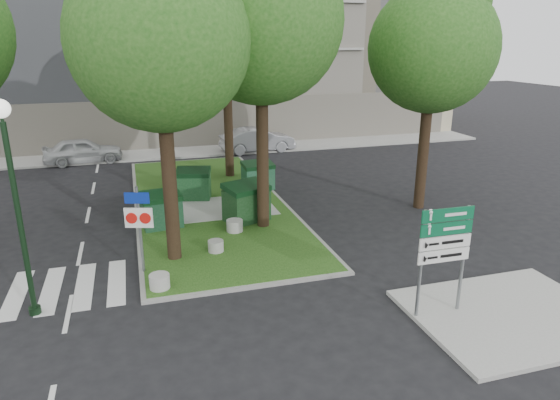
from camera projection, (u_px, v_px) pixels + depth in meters
name	position (u px, v px, depth m)	size (l,w,h in m)	color
ground	(236.00, 289.00, 14.34)	(120.00, 120.00, 0.00)	black
median_island	(210.00, 202.00, 21.75)	(6.00, 16.00, 0.12)	#1A4413
median_kerb	(210.00, 203.00, 21.75)	(6.30, 16.30, 0.10)	gray
sidewalk_corner	(510.00, 315.00, 12.90)	(5.00, 4.00, 0.12)	#999993
building_sidewalk	(175.00, 153.00, 31.18)	(42.00, 3.00, 0.12)	#999993
zebra_crossing	(101.00, 283.00, 14.68)	(5.00, 3.00, 0.01)	silver
apartment_building	(158.00, 22.00, 35.56)	(41.00, 12.00, 16.00)	#BFB68F
tree_median_near_left	(161.00, 22.00, 14.02)	(5.20, 5.20, 10.53)	black
tree_median_near_right	(263.00, 3.00, 16.59)	(5.60, 5.60, 11.46)	black
tree_median_mid	(163.00, 36.00, 20.19)	(4.80, 4.80, 9.99)	black
tree_median_far	(226.00, 6.00, 23.38)	(5.80, 5.80, 11.93)	black
tree_street_right	(435.00, 36.00, 19.27)	(5.00, 5.00, 10.06)	black
dumpster_a	(162.00, 210.00, 18.63)	(1.60, 1.23, 1.36)	#0E341C
dumpster_b	(194.00, 184.00, 21.94)	(1.68, 1.37, 1.37)	#13431D
dumpster_c	(246.00, 202.00, 19.25)	(1.95, 1.67, 1.53)	black
dumpster_d	(258.00, 176.00, 23.34)	(1.50, 1.12, 1.32)	#15472B
bollard_left	(160.00, 281.00, 14.12)	(0.57, 0.57, 0.41)	#A9A8A4
bollard_right	(235.00, 226.00, 18.30)	(0.60, 0.60, 0.43)	#9F9E9A
bollard_mid	(216.00, 246.00, 16.58)	(0.52, 0.52, 0.37)	#969591
litter_bin	(264.00, 184.00, 23.11)	(0.37, 0.37, 0.64)	yellow
street_lamp	(14.00, 186.00, 12.00)	(0.44, 0.44, 5.57)	black
traffic_sign_pole	(139.00, 219.00, 14.73)	(0.81, 0.29, 2.80)	slate
directional_sign	(444.00, 244.00, 12.36)	(1.43, 0.11, 2.86)	slate
car_white	(83.00, 151.00, 28.66)	(1.74, 4.32, 1.47)	silver
car_silver	(258.00, 140.00, 31.50)	(1.63, 4.67, 1.54)	#A5A7AD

